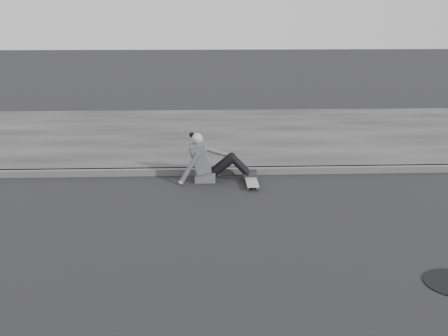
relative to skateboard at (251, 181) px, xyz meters
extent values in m
plane|color=black|center=(0.67, -1.96, -0.07)|extent=(80.00, 80.00, 0.00)
cube|color=#4E4E4E|center=(0.67, 0.62, -0.01)|extent=(24.00, 0.16, 0.12)
cube|color=#333333|center=(0.67, 3.64, -0.01)|extent=(24.00, 6.00, 0.12)
cylinder|color=gray|center=(-0.07, -0.26, -0.04)|extent=(0.03, 0.05, 0.05)
cylinder|color=gray|center=(0.08, -0.26, -0.04)|extent=(0.03, 0.05, 0.05)
cylinder|color=gray|center=(-0.07, 0.26, -0.04)|extent=(0.03, 0.05, 0.05)
cylinder|color=gray|center=(0.08, 0.26, -0.04)|extent=(0.03, 0.05, 0.05)
cube|color=#333335|center=(0.00, -0.26, -0.02)|extent=(0.16, 0.04, 0.03)
cube|color=#333335|center=(0.00, 0.26, -0.02)|extent=(0.16, 0.04, 0.03)
cube|color=gray|center=(0.00, 0.00, 0.01)|extent=(0.20, 0.78, 0.02)
cube|color=#4D4D50|center=(-0.80, 0.25, 0.02)|extent=(0.36, 0.34, 0.18)
cube|color=#4D4D50|center=(-0.87, 0.25, 0.36)|extent=(0.37, 0.40, 0.57)
cube|color=#4D4D50|center=(-1.00, 0.25, 0.48)|extent=(0.14, 0.30, 0.20)
cylinder|color=#9A9A9A|center=(-0.92, 0.25, 0.60)|extent=(0.09, 0.09, 0.08)
sphere|color=#9A9A9A|center=(-0.93, 0.25, 0.69)|extent=(0.20, 0.20, 0.20)
sphere|color=black|center=(-1.02, 0.27, 0.76)|extent=(0.09, 0.09, 0.09)
cylinder|color=black|center=(-0.48, 0.16, 0.21)|extent=(0.43, 0.13, 0.39)
cylinder|color=black|center=(-0.48, 0.34, 0.21)|extent=(0.43, 0.13, 0.39)
cylinder|color=black|center=(-0.18, 0.16, 0.21)|extent=(0.35, 0.11, 0.36)
cylinder|color=black|center=(-0.18, 0.34, 0.21)|extent=(0.35, 0.11, 0.36)
sphere|color=black|center=(-0.32, 0.16, 0.35)|extent=(0.13, 0.13, 0.13)
sphere|color=black|center=(-0.32, 0.34, 0.35)|extent=(0.13, 0.13, 0.13)
cube|color=#262626|center=(0.00, 0.16, 0.05)|extent=(0.24, 0.08, 0.07)
cube|color=#262626|center=(0.00, 0.34, 0.05)|extent=(0.24, 0.08, 0.07)
cylinder|color=#4D4D50|center=(-1.07, 0.04, 0.22)|extent=(0.38, 0.08, 0.58)
sphere|color=#9A9A9A|center=(-1.22, 0.03, -0.03)|extent=(0.08, 0.08, 0.08)
cylinder|color=#4D4D50|center=(-0.63, 0.41, 0.42)|extent=(0.48, 0.08, 0.21)
camera|label=1|loc=(-0.81, -8.16, 2.70)|focal=40.00mm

